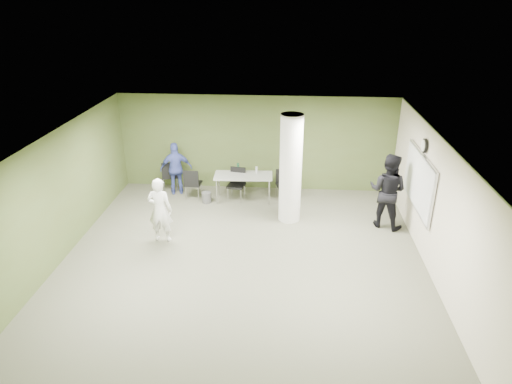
# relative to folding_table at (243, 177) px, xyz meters

# --- Properties ---
(floor) EXTENTS (8.00, 8.00, 0.00)m
(floor) POSITION_rel_folding_table_xyz_m (0.30, -3.08, -0.72)
(floor) COLOR #4D4E3D
(floor) RESTS_ON ground
(ceiling) EXTENTS (8.00, 8.00, 0.00)m
(ceiling) POSITION_rel_folding_table_xyz_m (0.30, -3.08, 2.08)
(ceiling) COLOR white
(ceiling) RESTS_ON wall_back
(wall_back) EXTENTS (8.00, 2.80, 0.02)m
(wall_back) POSITION_rel_folding_table_xyz_m (0.30, 0.92, 0.68)
(wall_back) COLOR #495628
(wall_back) RESTS_ON floor
(wall_left) EXTENTS (0.02, 8.00, 2.80)m
(wall_left) POSITION_rel_folding_table_xyz_m (-3.70, -3.08, 0.68)
(wall_left) COLOR #495628
(wall_left) RESTS_ON floor
(wall_right_cream) EXTENTS (0.02, 8.00, 2.80)m
(wall_right_cream) POSITION_rel_folding_table_xyz_m (4.30, -3.08, 0.68)
(wall_right_cream) COLOR beige
(wall_right_cream) RESTS_ON floor
(column) EXTENTS (0.56, 0.56, 2.80)m
(column) POSITION_rel_folding_table_xyz_m (1.30, -1.08, 0.68)
(column) COLOR silver
(column) RESTS_ON floor
(whiteboard) EXTENTS (0.05, 2.30, 1.30)m
(whiteboard) POSITION_rel_folding_table_xyz_m (4.23, -1.88, 0.78)
(whiteboard) COLOR silver
(whiteboard) RESTS_ON wall_right_cream
(wall_clock) EXTENTS (0.06, 0.32, 0.32)m
(wall_clock) POSITION_rel_folding_table_xyz_m (4.23, -1.88, 1.63)
(wall_clock) COLOR black
(wall_clock) RESTS_ON wall_right_cream
(folding_table) EXTENTS (1.64, 0.77, 1.02)m
(folding_table) POSITION_rel_folding_table_xyz_m (0.00, 0.00, 0.00)
(folding_table) COLOR #9A9B95
(folding_table) RESTS_ON floor
(wastebasket) EXTENTS (0.26, 0.26, 0.30)m
(wastebasket) POSITION_rel_folding_table_xyz_m (-1.02, -0.24, -0.57)
(wastebasket) COLOR #4C4C4C
(wastebasket) RESTS_ON floor
(chair_back_left) EXTENTS (0.57, 0.57, 0.93)m
(chair_back_left) POSITION_rel_folding_table_xyz_m (-2.23, 0.49, -0.18)
(chair_back_left) COLOR black
(chair_back_left) RESTS_ON floor
(chair_back_right) EXTENTS (0.47, 0.47, 0.90)m
(chair_back_right) POSITION_rel_folding_table_xyz_m (-1.45, -0.03, -0.19)
(chair_back_right) COLOR black
(chair_back_right) RESTS_ON floor
(chair_table_left) EXTENTS (0.53, 0.53, 0.92)m
(chair_table_left) POSITION_rel_folding_table_xyz_m (-0.19, 0.06, -0.18)
(chair_table_left) COLOR black
(chair_table_left) RESTS_ON floor
(chair_table_right) EXTENTS (0.52, 0.52, 0.84)m
(chair_table_right) POSITION_rel_folding_table_xyz_m (1.12, 0.28, -0.23)
(chair_table_right) COLOR black
(chair_table_right) RESTS_ON floor
(woman_white) EXTENTS (0.60, 0.41, 1.60)m
(woman_white) POSITION_rel_folding_table_xyz_m (-1.71, -2.41, 0.08)
(woman_white) COLOR white
(woman_white) RESTS_ON floor
(man_black) EXTENTS (1.17, 1.08, 1.92)m
(man_black) POSITION_rel_folding_table_xyz_m (3.70, -1.26, 0.24)
(man_black) COLOR black
(man_black) RESTS_ON floor
(man_blue) EXTENTS (0.98, 0.61, 1.55)m
(man_blue) POSITION_rel_folding_table_xyz_m (-1.98, 0.32, 0.06)
(man_blue) COLOR #414EA3
(man_blue) RESTS_ON floor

